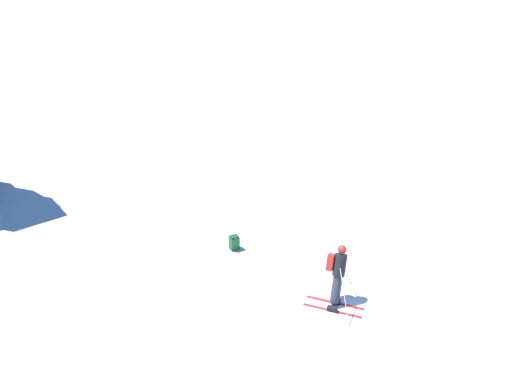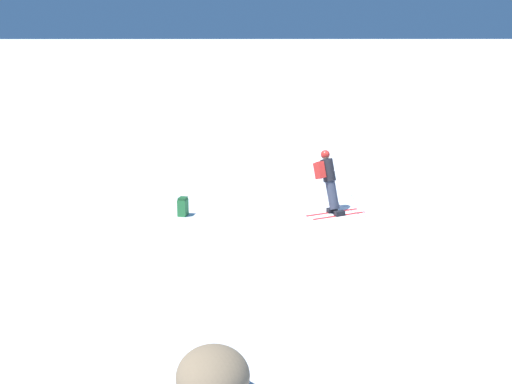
# 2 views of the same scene
# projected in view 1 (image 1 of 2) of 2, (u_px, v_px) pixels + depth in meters

# --- Properties ---
(ground_plane) EXTENTS (300.00, 300.00, 0.00)m
(ground_plane) POSITION_uv_depth(u_px,v_px,m) (320.00, 316.00, 13.35)
(ground_plane) COLOR white
(skier) EXTENTS (1.39, 1.65, 1.69)m
(skier) POSITION_uv_depth(u_px,v_px,m) (338.00, 272.00, 13.59)
(skier) COLOR red
(skier) RESTS_ON ground
(spare_backpack) EXTENTS (0.34, 0.28, 0.50)m
(spare_backpack) POSITION_uv_depth(u_px,v_px,m) (234.00, 243.00, 16.18)
(spare_backpack) COLOR #236633
(spare_backpack) RESTS_ON ground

